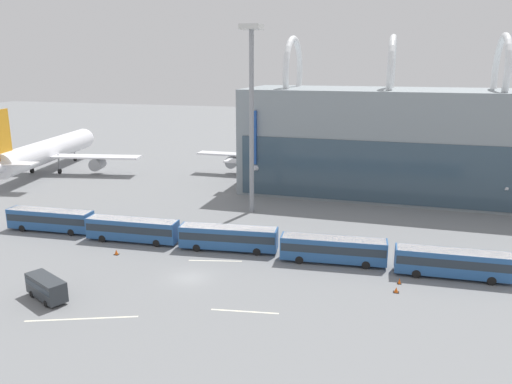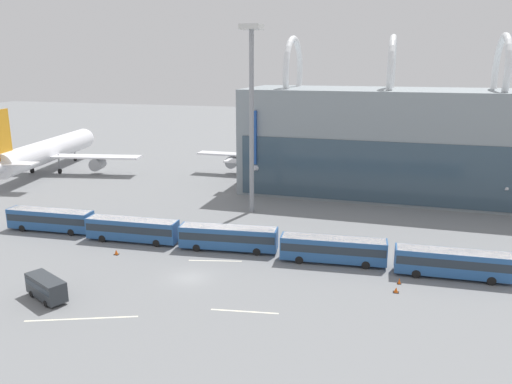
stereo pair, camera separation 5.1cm
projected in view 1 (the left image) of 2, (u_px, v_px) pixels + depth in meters
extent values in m
plane|color=slate|center=(190.00, 278.00, 57.26)|extent=(440.00, 440.00, 0.00)
torus|color=white|center=(293.00, 73.00, 94.80)|extent=(1.10, 13.53, 13.53)
torus|color=white|center=(391.00, 73.00, 89.84)|extent=(1.10, 13.53, 13.53)
torus|color=white|center=(501.00, 74.00, 84.87)|extent=(1.10, 13.53, 13.53)
cylinder|color=white|center=(49.00, 150.00, 112.31)|extent=(12.23, 37.68, 4.96)
sphere|color=white|center=(84.00, 138.00, 130.36)|extent=(4.86, 4.86, 4.86)
cone|color=white|center=(0.00, 167.00, 94.27)|extent=(6.24, 8.98, 4.71)
cube|color=white|center=(44.00, 156.00, 110.33)|extent=(43.18, 12.51, 0.35)
cylinder|color=gray|center=(98.00, 164.00, 109.68)|extent=(3.37, 4.17, 2.69)
cube|color=white|center=(3.00, 163.00, 95.02)|extent=(13.27, 5.68, 0.28)
cylinder|color=gray|center=(74.00, 151.00, 125.02)|extent=(0.36, 0.36, 3.80)
cylinder|color=black|center=(75.00, 159.00, 125.49)|extent=(0.66, 1.17, 1.10)
cylinder|color=gray|center=(31.00, 162.00, 110.99)|extent=(0.36, 0.36, 3.80)
cylinder|color=black|center=(32.00, 171.00, 111.47)|extent=(0.66, 1.17, 1.10)
cylinder|color=gray|center=(59.00, 163.00, 110.43)|extent=(0.36, 0.36, 3.80)
cylinder|color=black|center=(60.00, 171.00, 110.91)|extent=(0.66, 1.17, 1.10)
cylinder|color=white|center=(280.00, 151.00, 108.68)|extent=(5.36, 34.22, 5.20)
sphere|color=white|center=(296.00, 140.00, 124.58)|extent=(5.10, 5.10, 5.10)
cone|color=white|center=(259.00, 166.00, 92.79)|extent=(4.98, 7.53, 4.94)
cube|color=white|center=(278.00, 157.00, 106.97)|extent=(36.30, 3.38, 0.35)
cylinder|color=gray|center=(233.00, 161.00, 110.12)|extent=(2.67, 3.79, 2.65)
cylinder|color=gray|center=(325.00, 166.00, 104.62)|extent=(2.67, 3.79, 2.65)
cube|color=#1E4799|center=(260.00, 135.00, 92.16)|extent=(0.43, 6.74, 9.62)
cube|color=white|center=(260.00, 162.00, 93.44)|extent=(13.54, 3.26, 0.28)
cylinder|color=gray|center=(291.00, 154.00, 120.01)|extent=(0.36, 0.36, 4.26)
cylinder|color=black|center=(291.00, 163.00, 120.54)|extent=(0.46, 1.10, 1.10)
cylinder|color=gray|center=(263.00, 164.00, 108.32)|extent=(0.36, 0.36, 4.26)
cylinder|color=black|center=(263.00, 173.00, 108.86)|extent=(0.46, 1.10, 1.10)
cylinder|color=gray|center=(293.00, 165.00, 106.50)|extent=(0.36, 0.36, 4.26)
cylinder|color=black|center=(293.00, 175.00, 107.03)|extent=(0.46, 1.10, 1.10)
cone|color=white|center=(512.00, 186.00, 81.67)|extent=(7.13, 8.73, 4.19)
cylinder|color=gray|center=(475.00, 175.00, 100.42)|extent=(3.99, 4.39, 2.70)
cube|color=#285693|center=(50.00, 219.00, 72.70)|extent=(13.01, 3.34, 2.84)
cube|color=#232D38|center=(50.00, 217.00, 72.63)|extent=(12.75, 3.36, 0.99)
cube|color=silver|center=(50.00, 210.00, 72.36)|extent=(12.62, 3.24, 0.12)
cylinder|color=black|center=(80.00, 227.00, 73.27)|extent=(1.02, 0.36, 1.00)
cylinder|color=black|center=(71.00, 232.00, 71.05)|extent=(1.02, 0.36, 1.00)
cylinder|color=black|center=(33.00, 223.00, 75.00)|extent=(1.02, 0.36, 1.00)
cylinder|color=black|center=(22.00, 228.00, 72.78)|extent=(1.02, 0.36, 1.00)
cube|color=#285693|center=(132.00, 229.00, 68.44)|extent=(13.01, 3.34, 2.84)
cube|color=#232D38|center=(132.00, 227.00, 68.36)|extent=(12.75, 3.35, 0.99)
cube|color=silver|center=(132.00, 220.00, 68.09)|extent=(12.62, 3.24, 0.12)
cylinder|color=black|center=(163.00, 237.00, 69.00)|extent=(1.02, 0.36, 1.00)
cylinder|color=black|center=(156.00, 243.00, 66.78)|extent=(1.02, 0.36, 1.00)
cylinder|color=black|center=(111.00, 233.00, 70.74)|extent=(1.02, 0.36, 1.00)
cylinder|color=black|center=(102.00, 239.00, 68.52)|extent=(1.02, 0.36, 1.00)
cube|color=#285693|center=(228.00, 237.00, 65.22)|extent=(13.08, 4.01, 2.84)
cube|color=#232D38|center=(228.00, 235.00, 65.15)|extent=(12.83, 4.01, 0.99)
cube|color=silver|center=(228.00, 227.00, 64.88)|extent=(12.69, 3.89, 0.12)
cylinder|color=black|center=(260.00, 245.00, 66.00)|extent=(1.03, 0.41, 1.00)
cylinder|color=black|center=(257.00, 252.00, 63.76)|extent=(1.03, 0.41, 1.00)
cylinder|color=black|center=(202.00, 242.00, 67.33)|extent=(1.03, 0.41, 1.00)
cylinder|color=black|center=(197.00, 248.00, 65.09)|extent=(1.03, 0.41, 1.00)
cube|color=#285693|center=(333.00, 249.00, 61.12)|extent=(13.05, 3.65, 2.84)
cube|color=#232D38|center=(333.00, 247.00, 61.05)|extent=(12.79, 3.66, 0.99)
cube|color=silver|center=(334.00, 239.00, 60.78)|extent=(12.66, 3.54, 0.12)
cylinder|color=black|center=(366.00, 258.00, 61.78)|extent=(1.02, 0.38, 1.00)
cylinder|color=black|center=(366.00, 265.00, 59.55)|extent=(1.02, 0.38, 1.00)
cylinder|color=black|center=(302.00, 253.00, 63.33)|extent=(1.02, 0.38, 1.00)
cylinder|color=black|center=(299.00, 260.00, 61.10)|extent=(1.02, 0.38, 1.00)
cube|color=#285693|center=(453.00, 263.00, 56.93)|extent=(12.98, 3.17, 2.84)
cube|color=#232D38|center=(453.00, 260.00, 56.86)|extent=(12.73, 3.18, 0.99)
cube|color=silver|center=(454.00, 252.00, 56.59)|extent=(12.59, 3.07, 0.12)
cylinder|color=black|center=(487.00, 272.00, 57.45)|extent=(1.01, 0.35, 1.00)
cylinder|color=black|center=(491.00, 281.00, 55.23)|extent=(1.01, 0.35, 1.00)
cylinder|color=black|center=(415.00, 266.00, 59.28)|extent=(1.01, 0.35, 1.00)
cylinder|color=black|center=(416.00, 274.00, 57.07)|extent=(1.01, 0.35, 1.00)
cube|color=#2D3338|center=(46.00, 287.00, 51.75)|extent=(5.82, 4.13, 2.10)
cube|color=#232D38|center=(46.00, 284.00, 51.67)|extent=(5.68, 4.08, 0.63)
cylinder|color=black|center=(63.00, 298.00, 51.60)|extent=(0.73, 0.50, 0.70)
cylinder|color=black|center=(46.00, 304.00, 50.31)|extent=(0.73, 0.50, 0.70)
cylinder|color=black|center=(48.00, 289.00, 53.69)|extent=(0.73, 0.50, 0.70)
cylinder|color=black|center=(32.00, 294.00, 52.40)|extent=(0.73, 0.50, 0.70)
cylinder|color=gray|center=(252.00, 124.00, 79.23)|extent=(0.74, 0.74, 28.89)
cube|color=silver|center=(251.00, 27.00, 75.53)|extent=(3.18, 3.18, 0.80)
cube|color=silver|center=(101.00, 230.00, 73.53)|extent=(10.15, 1.18, 0.01)
cube|color=silver|center=(215.00, 261.00, 62.14)|extent=(6.54, 1.83, 0.01)
cube|color=silver|center=(245.00, 311.00, 49.47)|extent=(6.75, 1.32, 0.01)
cube|color=silver|center=(82.00, 319.00, 48.05)|extent=(10.10, 4.17, 0.01)
cube|color=black|center=(396.00, 292.00, 53.59)|extent=(0.62, 0.62, 0.02)
cone|color=#EA5914|center=(396.00, 290.00, 53.51)|extent=(0.46, 0.46, 0.58)
cube|color=black|center=(117.00, 254.00, 64.17)|extent=(0.63, 0.63, 0.02)
cone|color=#EA5914|center=(116.00, 252.00, 64.08)|extent=(0.47, 0.47, 0.67)
cube|color=black|center=(399.00, 284.00, 55.67)|extent=(0.48, 0.48, 0.02)
cone|color=#EA5914|center=(399.00, 281.00, 55.59)|extent=(0.35, 0.35, 0.66)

